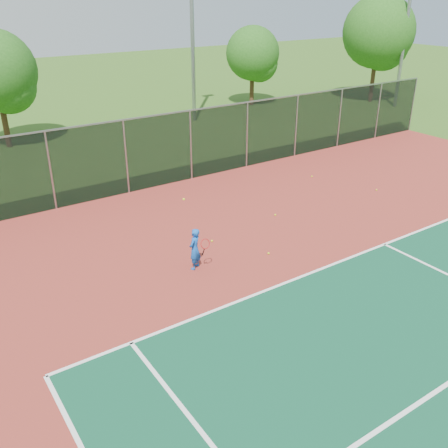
% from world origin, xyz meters
% --- Properties ---
extents(ground, '(120.00, 120.00, 0.00)m').
position_xyz_m(ground, '(0.00, 0.00, 0.00)').
color(ground, '#2D5618').
rests_on(ground, ground).
extents(court_apron, '(30.00, 20.00, 0.02)m').
position_xyz_m(court_apron, '(0.00, 2.00, 0.01)').
color(court_apron, maroon).
rests_on(court_apron, ground).
extents(fence_back, '(30.00, 0.06, 3.03)m').
position_xyz_m(fence_back, '(0.00, 12.00, 1.56)').
color(fence_back, black).
rests_on(fence_back, court_apron).
extents(tennis_player, '(0.59, 0.67, 2.29)m').
position_xyz_m(tennis_player, '(-3.92, 5.17, 0.67)').
color(tennis_player, blue).
rests_on(tennis_player, court_apron).
extents(practice_ball_0, '(0.07, 0.07, 0.07)m').
position_xyz_m(practice_ball_0, '(-1.57, 4.61, 0.06)').
color(practice_ball_0, '#D4E61A').
rests_on(practice_ball_0, court_apron).
extents(practice_ball_1, '(0.07, 0.07, 0.07)m').
position_xyz_m(practice_ball_1, '(4.51, 9.13, 0.06)').
color(practice_ball_1, '#D4E61A').
rests_on(practice_ball_1, court_apron).
extents(practice_ball_2, '(0.07, 0.07, 0.07)m').
position_xyz_m(practice_ball_2, '(5.59, 6.40, 0.06)').
color(practice_ball_2, '#D4E61A').
rests_on(practice_ball_2, court_apron).
extents(practice_ball_3, '(0.07, 0.07, 0.07)m').
position_xyz_m(practice_ball_3, '(-2.59, 6.33, 0.06)').
color(practice_ball_3, '#D4E61A').
rests_on(practice_ball_3, court_apron).
extents(practice_ball_4, '(0.07, 0.07, 0.07)m').
position_xyz_m(practice_ball_4, '(0.49, 6.79, 0.06)').
color(practice_ball_4, '#D4E61A').
rests_on(practice_ball_4, court_apron).
extents(floodlight_n, '(0.90, 0.40, 12.12)m').
position_xyz_m(floodlight_n, '(5.73, 21.30, 6.83)').
color(floodlight_n, gray).
rests_on(floodlight_n, ground).
extents(floodlight_ne, '(0.90, 0.40, 12.12)m').
position_xyz_m(floodlight_ne, '(19.79, 16.87, 6.83)').
color(floodlight_ne, gray).
rests_on(floodlight_ne, ground).
extents(tree_back_mid, '(3.70, 3.70, 5.43)m').
position_xyz_m(tree_back_mid, '(11.65, 22.91, 3.41)').
color(tree_back_mid, '#352013').
rests_on(tree_back_mid, ground).
extents(tree_back_right, '(5.05, 5.05, 7.41)m').
position_xyz_m(tree_back_right, '(19.78, 18.97, 4.65)').
color(tree_back_right, '#352013').
rests_on(tree_back_right, ground).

